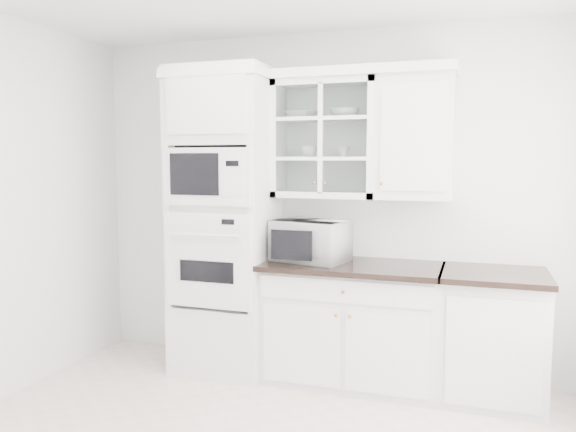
% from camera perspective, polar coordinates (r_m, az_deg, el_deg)
% --- Properties ---
extents(room_shell, '(4.00, 3.50, 2.70)m').
position_cam_1_polar(room_shell, '(3.28, -1.80, 7.28)').
color(room_shell, white).
rests_on(room_shell, ground).
extents(oven_column, '(0.76, 0.68, 2.40)m').
position_cam_1_polar(oven_column, '(4.50, -6.37, -0.57)').
color(oven_column, white).
rests_on(oven_column, ground).
extents(base_cabinet_run, '(1.32, 0.67, 0.92)m').
position_cam_1_polar(base_cabinet_run, '(4.36, 6.53, -10.69)').
color(base_cabinet_run, white).
rests_on(base_cabinet_run, ground).
extents(extra_base_cabinet, '(0.72, 0.67, 0.92)m').
position_cam_1_polar(extra_base_cabinet, '(4.27, 20.03, -11.32)').
color(extra_base_cabinet, white).
rests_on(extra_base_cabinet, ground).
extents(upper_cabinet_glass, '(0.80, 0.33, 0.90)m').
position_cam_1_polar(upper_cabinet_glass, '(4.37, 3.88, 7.80)').
color(upper_cabinet_glass, white).
rests_on(upper_cabinet_glass, room_shell).
extents(upper_cabinet_solid, '(0.55, 0.33, 0.90)m').
position_cam_1_polar(upper_cabinet_solid, '(4.25, 12.79, 7.73)').
color(upper_cabinet_solid, white).
rests_on(upper_cabinet_solid, room_shell).
extents(crown_molding, '(2.14, 0.38, 0.07)m').
position_cam_1_polar(crown_molding, '(4.42, 2.48, 14.10)').
color(crown_molding, white).
rests_on(crown_molding, room_shell).
extents(countertop_microwave, '(0.63, 0.56, 0.31)m').
position_cam_1_polar(countertop_microwave, '(4.30, 2.42, -2.49)').
color(countertop_microwave, white).
rests_on(countertop_microwave, base_cabinet_run).
extents(bowl_a, '(0.28, 0.28, 0.06)m').
position_cam_1_polar(bowl_a, '(4.44, 1.40, 10.23)').
color(bowl_a, white).
rests_on(bowl_a, upper_cabinet_glass).
extents(bowl_b, '(0.26, 0.26, 0.07)m').
position_cam_1_polar(bowl_b, '(4.37, 5.79, 10.34)').
color(bowl_b, white).
rests_on(bowl_b, upper_cabinet_glass).
extents(cup_a, '(0.13, 0.13, 0.09)m').
position_cam_1_polar(cup_a, '(4.42, 2.14, 6.54)').
color(cup_a, white).
rests_on(cup_a, upper_cabinet_glass).
extents(cup_b, '(0.11, 0.11, 0.08)m').
position_cam_1_polar(cup_b, '(4.35, 5.68, 6.51)').
color(cup_b, white).
rests_on(cup_b, upper_cabinet_glass).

